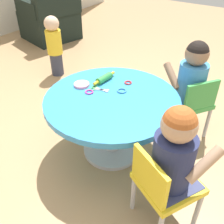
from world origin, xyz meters
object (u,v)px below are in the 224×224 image
(child_chair_left, at_px, (163,184))
(seated_child_right, at_px, (192,75))
(seated_child_left, at_px, (175,151))
(rolling_pin, at_px, (104,78))
(toddler_standing, at_px, (54,45))
(armchair_dark, at_px, (51,19))
(child_chair_right, at_px, (190,103))
(craft_scissors, at_px, (97,89))
(craft_table, at_px, (112,111))

(child_chair_left, distance_m, seated_child_right, 0.91)
(seated_child_left, distance_m, rolling_pin, 0.87)
(seated_child_left, xyz_separation_m, seated_child_right, (0.83, 0.21, 0.00))
(rolling_pin, bearing_deg, toddler_standing, 63.02)
(armchair_dark, bearing_deg, seated_child_right, -111.75)
(child_chair_right, height_order, seated_child_right, seated_child_right)
(armchair_dark, xyz_separation_m, craft_scissors, (-1.50, -2.00, 0.18))
(craft_table, distance_m, child_chair_left, 0.65)
(armchair_dark, bearing_deg, craft_table, -125.52)
(craft_table, relative_size, armchair_dark, 1.07)
(seated_child_left, xyz_separation_m, craft_scissors, (0.33, 0.72, -0.05))
(craft_table, height_order, craft_scissors, craft_scissors)
(armchair_dark, relative_size, rolling_pin, 3.74)
(child_chair_left, bearing_deg, armchair_dark, 55.40)
(seated_child_right, bearing_deg, craft_table, 146.17)
(seated_child_right, xyz_separation_m, armchair_dark, (1.00, 2.51, -0.22))
(child_chair_right, height_order, rolling_pin, child_chair_right)
(craft_table, height_order, seated_child_left, seated_child_left)
(seated_child_left, bearing_deg, child_chair_left, 152.25)
(seated_child_left, xyz_separation_m, armchair_dark, (1.83, 2.72, -0.22))
(child_chair_right, bearing_deg, craft_scissors, 131.66)
(craft_table, xyz_separation_m, armchair_dark, (1.53, 2.15, -0.07))
(seated_child_right, bearing_deg, craft_scissors, 134.76)
(child_chair_right, xyz_separation_m, seated_child_right, (0.02, 0.03, 0.23))
(seated_child_left, relative_size, craft_scissors, 3.63)
(craft_table, bearing_deg, toddler_standing, 60.65)
(armchair_dark, distance_m, craft_scissors, 2.51)
(child_chair_right, distance_m, armchair_dark, 2.74)
(toddler_standing, height_order, craft_scissors, toddler_standing)
(child_chair_right, bearing_deg, seated_child_right, 55.71)
(rolling_pin, bearing_deg, craft_table, -131.59)
(toddler_standing, bearing_deg, seated_child_right, -96.08)
(seated_child_right, relative_size, rolling_pin, 2.21)
(rolling_pin, xyz_separation_m, craft_scissors, (-0.13, -0.03, -0.02))
(seated_child_right, height_order, armchair_dark, armchair_dark)
(craft_table, relative_size, craft_scissors, 6.58)
(seated_child_left, distance_m, seated_child_right, 0.85)
(child_chair_left, relative_size, rolling_pin, 2.32)
(craft_table, relative_size, child_chair_left, 1.72)
(seated_child_left, bearing_deg, craft_table, 62.72)
(rolling_pin, bearing_deg, child_chair_left, -123.72)
(seated_child_right, xyz_separation_m, toddler_standing, (0.17, 1.61, -0.17))
(child_chair_left, relative_size, craft_scissors, 3.81)
(seated_child_right, xyz_separation_m, craft_scissors, (-0.50, 0.51, -0.05))
(rolling_pin, bearing_deg, child_chair_right, -57.97)
(child_chair_right, relative_size, rolling_pin, 2.32)
(armchair_dark, distance_m, rolling_pin, 2.41)
(child_chair_left, height_order, rolling_pin, child_chair_left)
(craft_scissors, bearing_deg, armchair_dark, 53.06)
(child_chair_left, bearing_deg, craft_scissors, 62.81)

